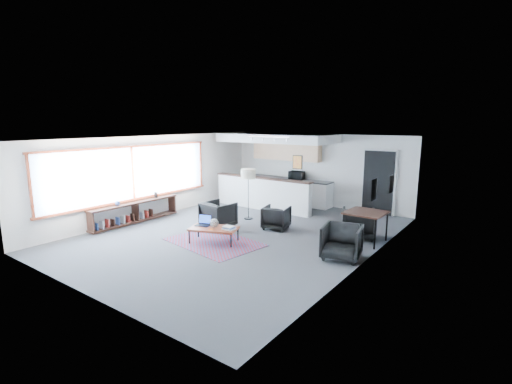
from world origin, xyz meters
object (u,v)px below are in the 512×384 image
Objects in this scene: book_stack at (229,228)px; dining_chair_near at (342,243)px; microwave at (297,174)px; dining_chair_far at (359,224)px; floor_lamp at (248,176)px; coffee_table at (214,229)px; laptop at (204,222)px; armchair_right at (276,216)px; ceramic_pot at (214,223)px; dining_table at (366,214)px; armchair_left at (218,213)px.

book_stack is 2.78m from dining_chair_near.
microwave is at bearing 118.40° from dining_chair_near.
dining_chair_near is at bearing 74.84° from dining_chair_far.
floor_lamp is 2.94× the size of microwave.
floor_lamp reaches higher than dining_chair_far.
floor_lamp is at bearing 85.46° from coffee_table.
microwave is at bearing 74.54° from laptop.
microwave is at bearing -83.19° from armchair_right.
ceramic_pot is (0.36, -0.01, 0.04)m from laptop.
coffee_table is 4.58× the size of book_stack.
armchair_right is (0.99, 1.94, -0.11)m from laptop.
microwave reaches higher than dining_table.
armchair_left is at bearing -162.32° from dining_table.
armchair_left reaches higher than dining_chair_far.
coffee_table is 3.88m from dining_table.
laptop is at bearing 14.81° from dining_chair_far.
dining_table is (3.10, 2.30, 0.21)m from ceramic_pot.
laptop is 0.51× the size of armchair_left.
armchair_left is at bearing -94.97° from floor_lamp.
armchair_left is 1.16× the size of dining_chair_far.
dining_chair_far is (2.83, 2.56, -0.14)m from ceramic_pot.
microwave reaches higher than armchair_right.
dining_table is 1.33× the size of dining_chair_near.
book_stack is 0.35× the size of armchair_left.
ceramic_pot is at bearing -177.05° from dining_chair_near.
coffee_table is 2.50× the size of microwave.
floor_lamp is (-0.69, 2.35, 0.88)m from ceramic_pot.
dining_table is at bearing 174.64° from armchair_right.
microwave is at bearing -60.82° from dining_chair_far.
floor_lamp reaches higher than armchair_left.
floor_lamp is at bearing -98.93° from microwave.
dining_table is 1.52m from dining_chair_near.
floor_lamp is (0.11, 1.29, 0.96)m from armchair_left.
armchair_right is (0.61, 1.98, -0.00)m from coffee_table.
armchair_left is 1.61m from floor_lamp.
armchair_left is at bearing 105.88° from coffee_table.
microwave reaches higher than book_stack.
dining_table reaches higher than coffee_table.
ceramic_pot is 3.86m from dining_table.
coffee_table is at bearing -73.45° from floor_lamp.
dining_chair_far is at bearing 46.00° from book_stack.
ceramic_pot is 0.14× the size of floor_lamp.
floor_lamp is at bearing 146.12° from dining_chair_near.
dining_chair_far is at bearing 86.63° from dining_chair_near.
armchair_left is at bearing 95.25° from laptop.
dining_table is 4.62m from microwave.
coffee_table is at bearing 59.31° from armchair_right.
dining_table reaches higher than dining_chair_near.
book_stack is 0.41× the size of armchair_right.
microwave is (-1.18, 3.17, 0.75)m from armchair_right.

